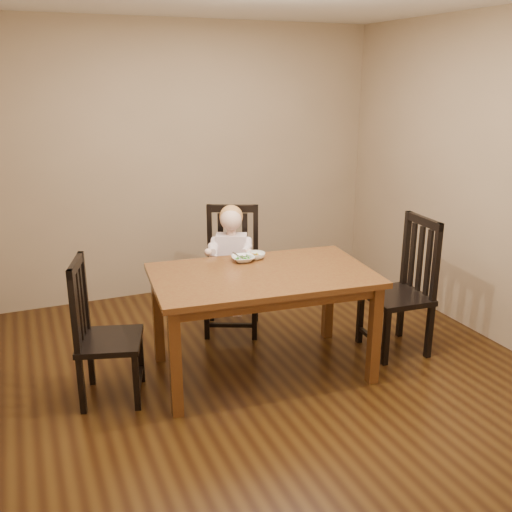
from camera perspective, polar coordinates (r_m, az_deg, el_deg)
name	(u,v)px	position (r m, az deg, el deg)	size (l,w,h in m)	color
room	(269,199)	(4.02, 1.35, 5.71)	(4.01, 4.01, 2.71)	#3D250D
dining_table	(262,284)	(4.20, 0.62, -2.87)	(1.69, 1.11, 0.80)	#512613
chair_child	(232,272)	(5.02, -2.41, -1.60)	(0.62, 0.61, 1.10)	black
chair_left	(102,334)	(4.08, -15.17, -7.51)	(0.53, 0.54, 1.02)	black
chair_right	(403,288)	(4.76, 14.46, -3.15)	(0.49, 0.51, 1.12)	black
toddler	(231,257)	(4.92, -2.47, -0.11)	(0.35, 0.44, 0.60)	white
bowl_peas	(243,259)	(4.42, -1.31, -0.27)	(0.17, 0.17, 0.04)	white
bowl_veg	(256,256)	(4.48, -0.03, 0.03)	(0.15, 0.15, 0.05)	white
fork	(239,257)	(4.38, -1.74, -0.11)	(0.07, 0.12, 0.05)	silver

